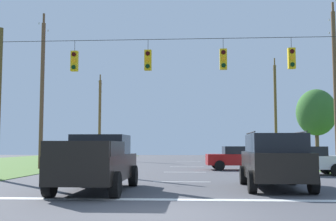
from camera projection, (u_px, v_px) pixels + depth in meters
ground_plane at (171, 214)px, 9.56m from camera, size 120.00×120.00×0.00m
stop_bar_stripe at (176, 200)px, 12.08m from camera, size 15.19×0.45×0.01m
lane_dash_0 at (182, 182)px, 18.05m from camera, size 2.50×0.15×0.01m
lane_dash_1 at (185, 172)px, 24.60m from camera, size 2.50×0.15×0.01m
lane_dash_2 at (187, 167)px, 30.92m from camera, size 2.50×0.15×0.01m
lane_dash_3 at (189, 161)px, 41.54m from camera, size 2.50×0.15×0.01m
overhead_signal_span at (183, 93)px, 19.06m from camera, size 17.73×0.31×7.16m
pickup_truck at (97, 163)px, 14.44m from camera, size 2.28×5.40×1.95m
suv_black at (274, 159)px, 15.20m from camera, size 2.32×4.85×2.05m
distant_car_crossing_white at (294, 156)px, 32.17m from camera, size 2.22×4.40×1.52m
distant_car_oncoming at (240, 158)px, 27.02m from camera, size 4.40×2.24×1.52m
distant_car_far_parked at (304, 160)px, 22.45m from camera, size 4.31×2.05×1.52m
utility_pole_mid_right at (335, 85)px, 27.07m from camera, size 0.27×1.83×11.01m
utility_pole_far_right at (276, 111)px, 45.56m from camera, size 0.30×1.99×11.22m
utility_pole_mid_left at (42, 92)px, 28.29m from camera, size 0.27×1.80×10.65m
utility_pole_far_left at (100, 117)px, 45.74m from camera, size 0.30×1.75×9.41m
tree_roadside_right at (316, 113)px, 36.32m from camera, size 3.44×3.44×6.49m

